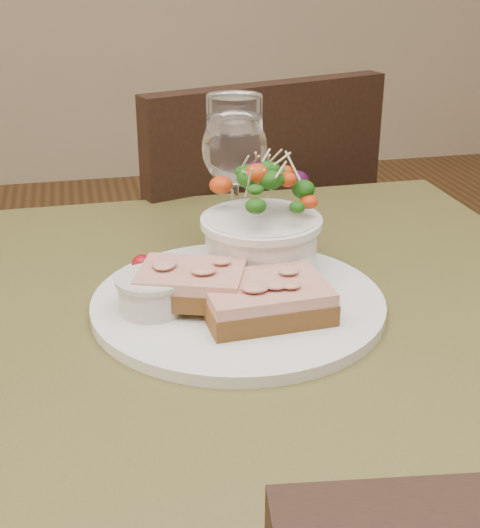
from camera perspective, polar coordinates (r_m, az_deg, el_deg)
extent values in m
cube|color=#4A4620|center=(0.74, -0.58, -6.01)|extent=(0.80, 0.80, 0.04)
cylinder|color=black|center=(1.31, 11.15, -11.30)|extent=(0.05, 0.05, 0.71)
cube|color=black|center=(1.44, -2.06, -2.86)|extent=(0.53, 0.53, 0.04)
cube|color=black|center=(1.20, 2.10, 3.23)|extent=(0.41, 0.16, 0.45)
cube|color=black|center=(1.56, -1.94, -10.28)|extent=(0.45, 0.45, 0.45)
cylinder|color=white|center=(0.76, -0.15, -3.04)|extent=(0.30, 0.30, 0.01)
cube|color=#482813|center=(0.72, 1.94, -3.13)|extent=(0.13, 0.10, 0.02)
cube|color=beige|center=(0.71, 1.96, -1.95)|extent=(0.12, 0.09, 0.01)
cube|color=#482813|center=(0.73, -3.78, -1.93)|extent=(0.12, 0.11, 0.02)
cube|color=beige|center=(0.73, -3.81, -0.86)|extent=(0.12, 0.11, 0.01)
cylinder|color=beige|center=(0.73, -6.87, -2.26)|extent=(0.07, 0.07, 0.04)
cylinder|color=brown|center=(0.72, -6.93, -1.19)|extent=(0.06, 0.06, 0.01)
cylinder|color=white|center=(0.81, 1.64, 1.66)|extent=(0.12, 0.12, 0.06)
ellipsoid|color=#0D3409|center=(0.79, 1.69, 5.43)|extent=(0.11, 0.11, 0.06)
ellipsoid|color=#0D3409|center=(0.82, -6.65, 0.02)|extent=(0.04, 0.04, 0.01)
sphere|color=maroon|center=(0.81, -7.63, -0.03)|extent=(0.02, 0.02, 0.02)
cylinder|color=white|center=(0.90, -0.41, 1.13)|extent=(0.07, 0.07, 0.00)
cylinder|color=white|center=(0.88, -0.42, 3.96)|extent=(0.01, 0.01, 0.09)
ellipsoid|color=white|center=(0.85, -0.43, 9.01)|extent=(0.08, 0.08, 0.09)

